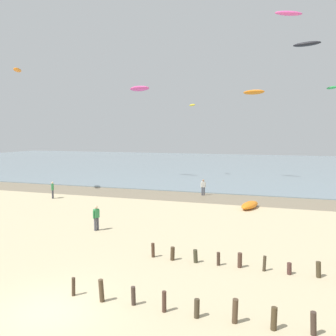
{
  "coord_description": "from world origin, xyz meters",
  "views": [
    {
      "loc": [
        8.07,
        -10.38,
        6.61
      ],
      "look_at": [
        0.72,
        12.05,
        4.22
      ],
      "focal_mm": 37.08,
      "sensor_mm": 36.0,
      "label": 1
    }
  ],
  "objects_px": {
    "person_right_flank": "(203,187)",
    "kite_aloft_0": "(307,44)",
    "grounded_kite": "(250,205)",
    "person_mid_beach": "(96,217)",
    "kite_aloft_1": "(289,13)",
    "kite_aloft_9": "(192,105)",
    "kite_aloft_4": "(17,70)",
    "kite_aloft_2": "(139,89)",
    "kite_aloft_10": "(332,88)",
    "kite_aloft_3": "(254,92)",
    "person_left_flank": "(53,189)"
  },
  "relations": [
    {
      "from": "person_right_flank",
      "to": "kite_aloft_0",
      "type": "height_order",
      "value": "kite_aloft_0"
    },
    {
      "from": "grounded_kite",
      "to": "kite_aloft_0",
      "type": "relative_size",
      "value": 0.83
    },
    {
      "from": "person_mid_beach",
      "to": "kite_aloft_1",
      "type": "height_order",
      "value": "kite_aloft_1"
    },
    {
      "from": "kite_aloft_1",
      "to": "kite_aloft_9",
      "type": "bearing_deg",
      "value": 105.52
    },
    {
      "from": "person_mid_beach",
      "to": "kite_aloft_0",
      "type": "relative_size",
      "value": 0.48
    },
    {
      "from": "person_right_flank",
      "to": "kite_aloft_4",
      "type": "height_order",
      "value": "kite_aloft_4"
    },
    {
      "from": "person_right_flank",
      "to": "kite_aloft_2",
      "type": "height_order",
      "value": "kite_aloft_2"
    },
    {
      "from": "kite_aloft_2",
      "to": "kite_aloft_1",
      "type": "bearing_deg",
      "value": 164.93
    },
    {
      "from": "kite_aloft_2",
      "to": "kite_aloft_10",
      "type": "distance_m",
      "value": 26.43
    },
    {
      "from": "kite_aloft_0",
      "to": "person_right_flank",
      "type": "bearing_deg",
      "value": 69.58
    },
    {
      "from": "person_right_flank",
      "to": "kite_aloft_10",
      "type": "xyz_separation_m",
      "value": [
        14.04,
        16.77,
        11.82
      ]
    },
    {
      "from": "kite_aloft_0",
      "to": "kite_aloft_4",
      "type": "relative_size",
      "value": 1.65
    },
    {
      "from": "kite_aloft_1",
      "to": "kite_aloft_3",
      "type": "height_order",
      "value": "kite_aloft_1"
    },
    {
      "from": "person_right_flank",
      "to": "kite_aloft_4",
      "type": "bearing_deg",
      "value": -166.31
    },
    {
      "from": "kite_aloft_1",
      "to": "kite_aloft_4",
      "type": "bearing_deg",
      "value": 163.88
    },
    {
      "from": "kite_aloft_1",
      "to": "kite_aloft_10",
      "type": "bearing_deg",
      "value": 45.46
    },
    {
      "from": "person_left_flank",
      "to": "person_right_flank",
      "type": "height_order",
      "value": "same"
    },
    {
      "from": "kite_aloft_0",
      "to": "kite_aloft_3",
      "type": "relative_size",
      "value": 1.13
    },
    {
      "from": "kite_aloft_3",
      "to": "grounded_kite",
      "type": "bearing_deg",
      "value": 115.01
    },
    {
      "from": "person_mid_beach",
      "to": "kite_aloft_4",
      "type": "bearing_deg",
      "value": 145.3
    },
    {
      "from": "kite_aloft_1",
      "to": "kite_aloft_9",
      "type": "xyz_separation_m",
      "value": [
        -13.02,
        15.14,
        -6.98
      ]
    },
    {
      "from": "kite_aloft_9",
      "to": "kite_aloft_0",
      "type": "bearing_deg",
      "value": 54.5
    },
    {
      "from": "person_mid_beach",
      "to": "grounded_kite",
      "type": "height_order",
      "value": "person_mid_beach"
    },
    {
      "from": "person_right_flank",
      "to": "grounded_kite",
      "type": "bearing_deg",
      "value": -43.57
    },
    {
      "from": "person_mid_beach",
      "to": "kite_aloft_4",
      "type": "distance_m",
      "value": 22.4
    },
    {
      "from": "kite_aloft_0",
      "to": "kite_aloft_3",
      "type": "xyz_separation_m",
      "value": [
        -6.65,
        -0.49,
        -6.08
      ]
    },
    {
      "from": "grounded_kite",
      "to": "kite_aloft_3",
      "type": "relative_size",
      "value": 0.94
    },
    {
      "from": "grounded_kite",
      "to": "person_right_flank",
      "type": "bearing_deg",
      "value": 61.08
    },
    {
      "from": "grounded_kite",
      "to": "kite_aloft_10",
      "type": "bearing_deg",
      "value": -7.25
    },
    {
      "from": "person_mid_beach",
      "to": "grounded_kite",
      "type": "bearing_deg",
      "value": 47.94
    },
    {
      "from": "person_mid_beach",
      "to": "kite_aloft_4",
      "type": "xyz_separation_m",
      "value": [
        -15.34,
        10.62,
        12.4
      ]
    },
    {
      "from": "grounded_kite",
      "to": "kite_aloft_9",
      "type": "distance_m",
      "value": 24.62
    },
    {
      "from": "kite_aloft_2",
      "to": "kite_aloft_4",
      "type": "bearing_deg",
      "value": 76.56
    },
    {
      "from": "kite_aloft_9",
      "to": "kite_aloft_2",
      "type": "bearing_deg",
      "value": -92.42
    },
    {
      "from": "kite_aloft_2",
      "to": "kite_aloft_4",
      "type": "distance_m",
      "value": 17.02
    },
    {
      "from": "grounded_kite",
      "to": "kite_aloft_1",
      "type": "bearing_deg",
      "value": -15.79
    },
    {
      "from": "person_mid_beach",
      "to": "kite_aloft_4",
      "type": "height_order",
      "value": "kite_aloft_4"
    },
    {
      "from": "kite_aloft_4",
      "to": "kite_aloft_9",
      "type": "bearing_deg",
      "value": 113.45
    },
    {
      "from": "grounded_kite",
      "to": "kite_aloft_2",
      "type": "xyz_separation_m",
      "value": [
        -16.89,
        15.44,
        12.58
      ]
    },
    {
      "from": "person_right_flank",
      "to": "kite_aloft_1",
      "type": "xyz_separation_m",
      "value": [
        8.02,
        -0.36,
        16.79
      ]
    },
    {
      "from": "person_right_flank",
      "to": "kite_aloft_2",
      "type": "bearing_deg",
      "value": 138.09
    },
    {
      "from": "kite_aloft_0",
      "to": "person_mid_beach",
      "type": "bearing_deg",
      "value": 79.15
    },
    {
      "from": "person_left_flank",
      "to": "kite_aloft_3",
      "type": "bearing_deg",
      "value": 49.14
    },
    {
      "from": "kite_aloft_2",
      "to": "kite_aloft_9",
      "type": "bearing_deg",
      "value": -132.93
    },
    {
      "from": "kite_aloft_4",
      "to": "kite_aloft_9",
      "type": "xyz_separation_m",
      "value": [
        14.38,
        19.5,
        -2.59
      ]
    },
    {
      "from": "kite_aloft_0",
      "to": "kite_aloft_10",
      "type": "height_order",
      "value": "kite_aloft_0"
    },
    {
      "from": "person_mid_beach",
      "to": "kite_aloft_10",
      "type": "xyz_separation_m",
      "value": [
        18.08,
        32.11,
        11.82
      ]
    },
    {
      "from": "kite_aloft_0",
      "to": "kite_aloft_3",
      "type": "height_order",
      "value": "kite_aloft_0"
    },
    {
      "from": "kite_aloft_1",
      "to": "kite_aloft_4",
      "type": "distance_m",
      "value": 28.08
    },
    {
      "from": "kite_aloft_0",
      "to": "kite_aloft_3",
      "type": "bearing_deg",
      "value": 19.09
    }
  ]
}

